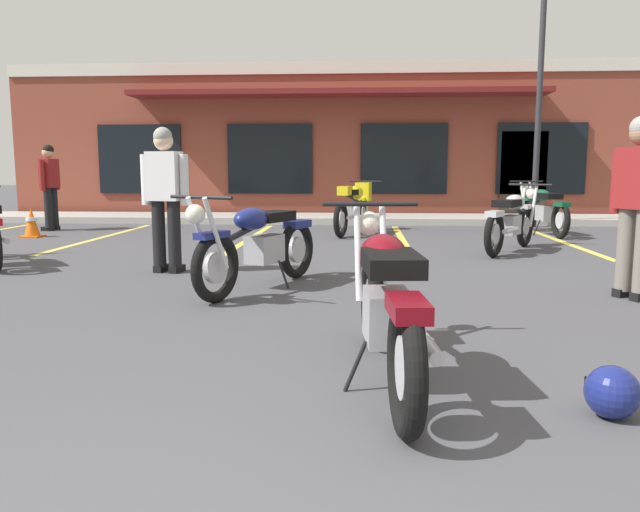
# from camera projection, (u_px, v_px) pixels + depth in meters

# --- Properties ---
(ground_plane) EXTENTS (80.00, 80.00, 0.00)m
(ground_plane) POSITION_uv_depth(u_px,v_px,m) (292.00, 306.00, 5.45)
(ground_plane) COLOR #47474C
(sidewalk_kerb) EXTENTS (22.00, 1.80, 0.14)m
(sidewalk_kerb) POSITION_uv_depth(u_px,v_px,m) (334.00, 219.00, 14.20)
(sidewalk_kerb) COLOR #A8A59E
(sidewalk_kerb) RESTS_ON ground_plane
(brick_storefront_building) EXTENTS (16.40, 6.76, 3.78)m
(brick_storefront_building) POSITION_uv_depth(u_px,v_px,m) (341.00, 145.00, 17.90)
(brick_storefront_building) COLOR brown
(brick_storefront_building) RESTS_ON ground_plane
(painted_stall_lines) EXTENTS (13.34, 4.80, 0.01)m
(painted_stall_lines) POSITION_uv_depth(u_px,v_px,m) (326.00, 239.00, 10.66)
(painted_stall_lines) COLOR #DBCC4C
(painted_stall_lines) RESTS_ON ground_plane
(motorcycle_foreground_classic) EXTENTS (0.66, 2.11, 0.98)m
(motorcycle_foreground_classic) POSITION_uv_depth(u_px,v_px,m) (386.00, 301.00, 3.46)
(motorcycle_foreground_classic) COLOR black
(motorcycle_foreground_classic) RESTS_ON ground_plane
(motorcycle_red_sportbike) EXTENTS (1.32, 1.88, 0.98)m
(motorcycle_red_sportbike) POSITION_uv_depth(u_px,v_px,m) (512.00, 220.00, 8.98)
(motorcycle_red_sportbike) COLOR black
(motorcycle_red_sportbike) RESTS_ON ground_plane
(motorcycle_black_cruiser) EXTENTS (0.89, 2.06, 0.98)m
(motorcycle_black_cruiser) POSITION_uv_depth(u_px,v_px,m) (354.00, 205.00, 11.54)
(motorcycle_black_cruiser) COLOR black
(motorcycle_black_cruiser) RESTS_ON ground_plane
(motorcycle_silver_naked) EXTENTS (0.69, 2.11, 0.98)m
(motorcycle_silver_naked) POSITION_uv_depth(u_px,v_px,m) (544.00, 209.00, 11.37)
(motorcycle_silver_naked) COLOR black
(motorcycle_silver_naked) RESTS_ON ground_plane
(motorcycle_orange_scrambler) EXTENTS (1.16, 1.97, 0.98)m
(motorcycle_orange_scrambler) POSITION_uv_depth(u_px,v_px,m) (259.00, 244.00, 6.13)
(motorcycle_orange_scrambler) COLOR black
(motorcycle_orange_scrambler) RESTS_ON ground_plane
(person_in_black_shirt) EXTENTS (0.39, 0.59, 1.68)m
(person_in_black_shirt) POSITION_uv_depth(u_px,v_px,m) (638.00, 197.00, 5.61)
(person_in_black_shirt) COLOR black
(person_in_black_shirt) RESTS_ON ground_plane
(person_in_shorts_foreground) EXTENTS (0.29, 0.61, 1.68)m
(person_in_shorts_foreground) POSITION_uv_depth(u_px,v_px,m) (50.00, 182.00, 12.02)
(person_in_shorts_foreground) COLOR black
(person_in_shorts_foreground) RESTS_ON ground_plane
(person_by_back_row) EXTENTS (0.61, 0.33, 1.68)m
(person_by_back_row) POSITION_uv_depth(u_px,v_px,m) (165.00, 191.00, 7.07)
(person_by_back_row) COLOR black
(person_by_back_row) RESTS_ON ground_plane
(helmet_on_pavement) EXTENTS (0.26, 0.26, 0.26)m
(helmet_on_pavement) POSITION_uv_depth(u_px,v_px,m) (612.00, 392.00, 2.98)
(helmet_on_pavement) COLOR navy
(helmet_on_pavement) RESTS_ON ground_plane
(traffic_cone) EXTENTS (0.34, 0.34, 0.53)m
(traffic_cone) POSITION_uv_depth(u_px,v_px,m) (32.00, 223.00, 10.92)
(traffic_cone) COLOR orange
(traffic_cone) RESTS_ON ground_plane
(parking_lot_lamp_post) EXTENTS (0.24, 0.76, 5.29)m
(parking_lot_lamp_post) POSITION_uv_depth(u_px,v_px,m) (543.00, 58.00, 12.27)
(parking_lot_lamp_post) COLOR #2D2D33
(parking_lot_lamp_post) RESTS_ON ground_plane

